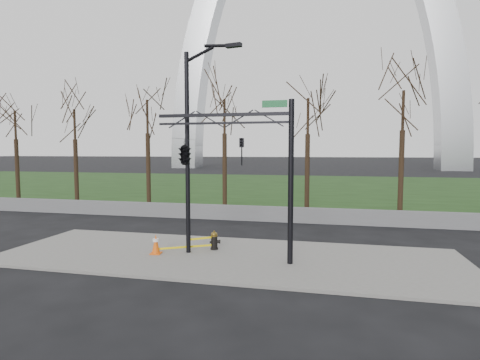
% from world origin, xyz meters
% --- Properties ---
extents(ground, '(500.00, 500.00, 0.00)m').
position_xyz_m(ground, '(0.00, 0.00, 0.00)').
color(ground, black).
rests_on(ground, ground).
extents(sidewalk, '(18.00, 6.00, 0.10)m').
position_xyz_m(sidewalk, '(0.00, 0.00, 0.05)').
color(sidewalk, slate).
rests_on(sidewalk, ground).
extents(grass_strip, '(120.00, 40.00, 0.06)m').
position_xyz_m(grass_strip, '(0.00, 30.00, 0.03)').
color(grass_strip, '#1A3413').
rests_on(grass_strip, ground).
extents(guardrail, '(60.00, 0.30, 0.90)m').
position_xyz_m(guardrail, '(0.00, 8.00, 0.45)').
color(guardrail, '#59595B').
rests_on(guardrail, ground).
extents(gateway_arch, '(66.00, 6.00, 65.00)m').
position_xyz_m(gateway_arch, '(0.00, 75.00, 32.50)').
color(gateway_arch, '#B4B7BC').
rests_on(gateway_arch, ground).
extents(tree_row, '(45.12, 4.00, 8.91)m').
position_xyz_m(tree_row, '(-0.44, 12.00, 4.45)').
color(tree_row, black).
rests_on(tree_row, ground).
extents(fire_hydrant, '(0.49, 0.32, 0.79)m').
position_xyz_m(fire_hydrant, '(-0.72, 0.77, 0.46)').
color(fire_hydrant, black).
rests_on(fire_hydrant, sidewalk).
extents(traffic_cone, '(0.45, 0.45, 0.79)m').
position_xyz_m(traffic_cone, '(-2.79, -0.40, 0.49)').
color(traffic_cone, '#E8560C').
rests_on(traffic_cone, sidewalk).
extents(street_light, '(2.38, 0.58, 8.21)m').
position_xyz_m(street_light, '(-1.39, 0.07, 4.69)').
color(street_light, black).
rests_on(street_light, ground).
extents(traffic_signal_mast, '(5.10, 2.49, 6.00)m').
position_xyz_m(traffic_signal_mast, '(-0.71, -0.54, 4.15)').
color(traffic_signal_mast, black).
rests_on(traffic_signal_mast, ground).
extents(caution_tape, '(2.07, 1.17, 0.41)m').
position_xyz_m(caution_tape, '(-1.57, 0.27, 0.39)').
color(caution_tape, yellow).
rests_on(caution_tape, ground).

